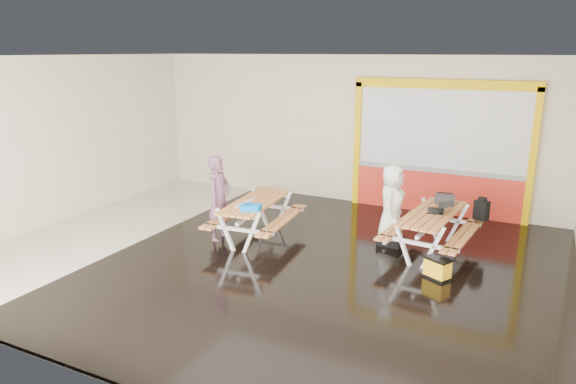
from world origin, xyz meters
The scene contains 14 objects.
room centered at (0.00, 0.00, 1.75)m, with size 10.02×8.02×3.52m.
deck centered at (1.25, 0.00, 0.03)m, with size 7.50×7.98×0.05m, color black.
kiosk centered at (2.20, 3.93, 1.44)m, with size 3.88×0.16×3.00m.
picnic_table_left centered at (-0.59, 0.70, 0.62)m, with size 1.54×2.14×0.81m.
picnic_table_right centered at (2.61, 1.43, 0.62)m, with size 1.56×2.15×0.81m.
person_left centered at (-1.21, 0.37, 0.85)m, with size 0.61×0.40×1.68m, color #6B445A.
person_right centered at (1.84, 1.51, 0.84)m, with size 0.73×0.47×1.49m, color white.
laptop_left centered at (-0.60, 0.28, 0.86)m, with size 0.39×0.37×0.14m.
laptop_right centered at (2.70, 1.52, 0.87)m, with size 0.48×0.44×0.18m.
blue_pouch centered at (-0.36, 0.12, 0.86)m, with size 0.34×0.24×0.10m, color #016EE8.
toolbox centered at (2.68, 2.12, 0.89)m, with size 0.39×0.25×0.21m.
backpack centered at (3.34, 2.26, 0.75)m, with size 0.29×0.25×0.42m.
dark_case centered at (1.87, 1.48, 0.13)m, with size 0.44×0.33×0.17m, color black.
fluke_bag centered at (2.94, 0.36, 0.22)m, with size 0.47×0.41×0.34m.
Camera 1 is at (4.23, -7.63, 3.59)m, focal length 32.54 mm.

